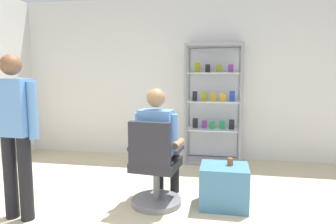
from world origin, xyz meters
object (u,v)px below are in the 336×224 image
seated_shopkeeper (159,139)px  storage_crate (224,186)px  office_chair (155,171)px  standing_customer (15,127)px  tea_glass (230,162)px  display_cabinet_main (213,103)px

seated_shopkeeper → storage_crate: (0.73, -0.03, -0.48)m
office_chair → seated_shopkeeper: bearing=83.4°
office_chair → standing_customer: standing_customer is taller
office_chair → standing_customer: size_ratio=0.59×
tea_glass → standing_customer: 2.23m
tea_glass → standing_customer: standing_customer is taller
office_chair → storage_crate: office_chair is taller
office_chair → storage_crate: 0.77m
office_chair → seated_shopkeeper: size_ratio=0.74×
office_chair → standing_customer: 1.48m
standing_customer → tea_glass: bearing=18.1°
office_chair → seated_shopkeeper: (0.02, 0.16, 0.32)m
display_cabinet_main → seated_shopkeeper: bearing=-107.8°
standing_customer → seated_shopkeeper: bearing=27.6°
display_cabinet_main → tea_glass: display_cabinet_main is taller
office_chair → standing_customer: bearing=-158.0°
office_chair → display_cabinet_main: bearing=73.2°
seated_shopkeeper → standing_customer: bearing=-152.4°
seated_shopkeeper → storage_crate: seated_shopkeeper is taller
storage_crate → tea_glass: (0.06, 0.03, 0.27)m
office_chair → tea_glass: office_chair is taller
office_chair → standing_customer: (-1.27, -0.51, 0.54)m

